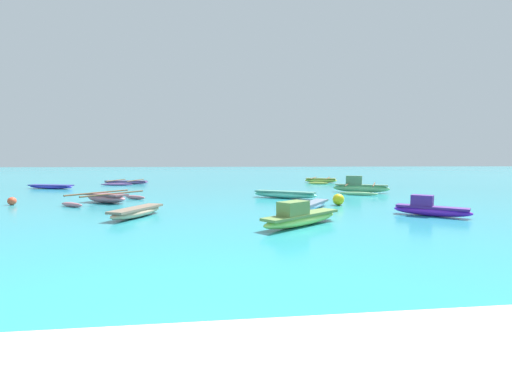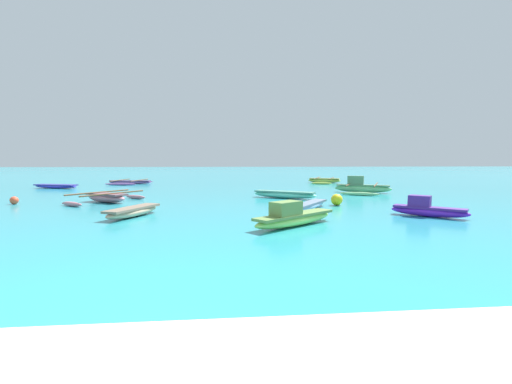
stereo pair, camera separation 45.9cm
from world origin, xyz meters
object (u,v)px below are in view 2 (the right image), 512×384
at_px(moored_boat_0, 133,211).
at_px(moored_boat_9, 427,209).
at_px(moored_boat_7, 56,186).
at_px(mooring_buoy_2, 14,200).
at_px(moored_boat_1, 310,205).
at_px(moored_boat_3, 130,182).
at_px(moored_boat_8, 362,187).
at_px(moored_boat_2, 324,180).
at_px(mooring_buoy_1, 337,200).
at_px(moored_boat_5, 284,194).
at_px(moored_boat_6, 106,197).
at_px(moored_boat_4, 293,217).

relative_size(moored_boat_0, moored_boat_9, 1.18).
bearing_deg(moored_boat_7, mooring_buoy_2, -55.77).
distance_m(moored_boat_1, moored_boat_3, 20.45).
distance_m(moored_boat_8, mooring_buoy_2, 18.53).
bearing_deg(moored_boat_2, mooring_buoy_1, -81.67).
relative_size(moored_boat_5, moored_boat_9, 1.48).
height_order(moored_boat_1, moored_boat_7, moored_boat_7).
distance_m(moored_boat_5, moored_boat_6, 8.82).
bearing_deg(moored_boat_3, moored_boat_9, -42.43).
xyz_separation_m(moored_boat_0, moored_boat_4, (5.29, -2.25, 0.08)).
distance_m(moored_boat_5, moored_boat_9, 7.55).
bearing_deg(moored_boat_0, moored_boat_7, 56.61).
relative_size(moored_boat_8, mooring_buoy_1, 9.25).
bearing_deg(moored_boat_7, moored_boat_0, -37.96).
bearing_deg(moored_boat_9, moored_boat_0, -143.57).
height_order(moored_boat_2, moored_boat_7, moored_boat_2).
xyz_separation_m(moored_boat_4, moored_boat_7, (-14.21, 15.87, -0.11)).
distance_m(moored_boat_1, moored_boat_9, 4.29).
relative_size(moored_boat_3, moored_boat_6, 1.12).
height_order(moored_boat_1, moored_boat_2, moored_boat_2).
relative_size(moored_boat_1, moored_boat_9, 1.29).
height_order(moored_boat_7, mooring_buoy_1, mooring_buoy_1).
height_order(moored_boat_1, moored_boat_8, moored_boat_8).
xyz_separation_m(moored_boat_3, mooring_buoy_1, (13.07, -15.78, 0.09)).
xyz_separation_m(moored_boat_2, moored_boat_7, (-21.20, -4.36, -0.06)).
xyz_separation_m(moored_boat_6, moored_boat_8, (14.14, 3.77, 0.10)).
bearing_deg(moored_boat_6, moored_boat_7, 160.81).
bearing_deg(moored_boat_5, moored_boat_8, 60.64).
height_order(moored_boat_2, moored_boat_8, moored_boat_8).
bearing_deg(moored_boat_8, moored_boat_4, -94.20).
xyz_separation_m(moored_boat_6, mooring_buoy_1, (10.56, -2.16, 0.02)).
height_order(moored_boat_5, moored_boat_9, moored_boat_9).
height_order(moored_boat_6, moored_boat_8, moored_boat_8).
relative_size(moored_boat_2, moored_boat_5, 1.46).
bearing_deg(moored_boat_2, mooring_buoy_2, -120.19).
bearing_deg(mooring_buoy_1, mooring_buoy_2, 173.10).
relative_size(moored_boat_7, moored_boat_8, 0.75).
bearing_deg(moored_boat_0, moored_boat_5, -25.97).
height_order(moored_boat_1, moored_boat_3, moored_boat_3).
xyz_separation_m(moored_boat_4, mooring_buoy_2, (-11.59, 6.34, -0.09)).
distance_m(moored_boat_0, moored_boat_9, 10.41).
bearing_deg(moored_boat_5, moored_boat_7, -174.77).
relative_size(moored_boat_1, mooring_buoy_2, 8.11).
distance_m(moored_boat_3, moored_boat_8, 19.35).
xyz_separation_m(moored_boat_9, mooring_buoy_1, (-2.19, 3.28, -0.00)).
xyz_separation_m(moored_boat_4, mooring_buoy_1, (2.89, 4.59, -0.02)).
distance_m(moored_boat_6, moored_boat_9, 13.86).
xyz_separation_m(moored_boat_2, moored_boat_6, (-14.67, -13.48, 0.01)).
xyz_separation_m(moored_boat_3, moored_boat_5, (11.27, -12.65, 0.05)).
height_order(moored_boat_7, moored_boat_9, moored_boat_9).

